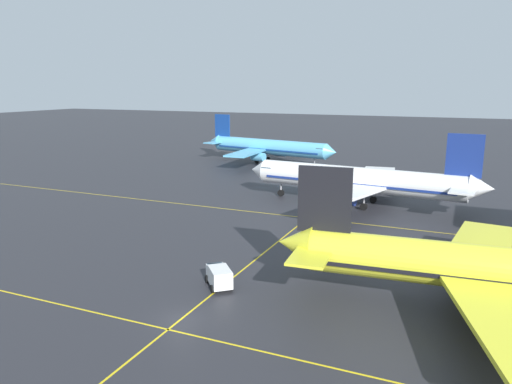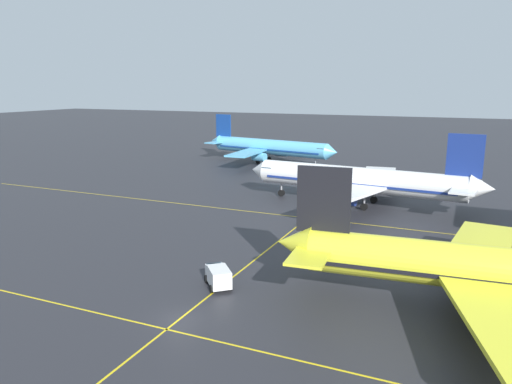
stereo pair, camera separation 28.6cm
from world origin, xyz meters
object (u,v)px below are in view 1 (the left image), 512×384
Objects in this scene: airliner_front_gate at (499,270)px; service_truck_red_van at (219,276)px; airliner_third_row at (267,147)px; airliner_second_row at (360,180)px.

service_truck_red_van is at bearing -171.00° from airliner_front_gate.
airliner_third_row is at bearing 125.29° from airliner_front_gate.
service_truck_red_van is (26.06, -76.29, -2.95)m from airliner_third_row.
airliner_second_row is at bearing -49.11° from airliner_third_row.
airliner_front_gate is 1.04× the size of airliner_third_row.
airliner_second_row reaches higher than airliner_front_gate.
airliner_third_row is 9.01× the size of service_truck_red_van.
airliner_third_row is at bearing 130.89° from airliner_second_row.
service_truck_red_van is at bearing -71.14° from airliner_third_row.
airliner_second_row is 40.04m from service_truck_red_van.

